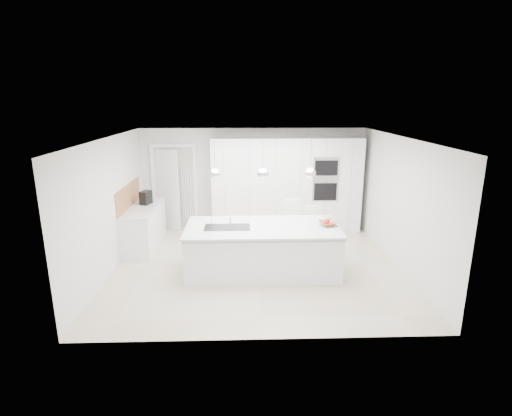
{
  "coord_description": "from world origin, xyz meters",
  "views": [
    {
      "loc": [
        -0.25,
        -7.29,
        3.18
      ],
      "look_at": [
        0.0,
        0.3,
        1.1
      ],
      "focal_mm": 28.0,
      "sensor_mm": 36.0,
      "label": 1
    }
  ],
  "objects_px": {
    "espresso_machine": "(146,198)",
    "bar_stool_right": "(313,231)",
    "bar_stool_left": "(293,228)",
    "island_base": "(262,251)",
    "fruit_bowl": "(328,223)"
  },
  "relations": [
    {
      "from": "bar_stool_right",
      "to": "espresso_machine",
      "type": "bearing_deg",
      "value": 167.85
    },
    {
      "from": "fruit_bowl",
      "to": "bar_stool_left",
      "type": "distance_m",
      "value": 1.07
    },
    {
      "from": "bar_stool_left",
      "to": "fruit_bowl",
      "type": "bearing_deg",
      "value": -74.55
    },
    {
      "from": "island_base",
      "to": "bar_stool_left",
      "type": "bearing_deg",
      "value": 52.99
    },
    {
      "from": "fruit_bowl",
      "to": "bar_stool_left",
      "type": "height_order",
      "value": "bar_stool_left"
    },
    {
      "from": "bar_stool_left",
      "to": "bar_stool_right",
      "type": "distance_m",
      "value": 0.42
    },
    {
      "from": "espresso_machine",
      "to": "bar_stool_right",
      "type": "bearing_deg",
      "value": 4.46
    },
    {
      "from": "bar_stool_left",
      "to": "espresso_machine",
      "type": "bearing_deg",
      "value": 148.73
    },
    {
      "from": "espresso_machine",
      "to": "bar_stool_left",
      "type": "distance_m",
      "value": 3.36
    },
    {
      "from": "fruit_bowl",
      "to": "bar_stool_left",
      "type": "bearing_deg",
      "value": 122.07
    },
    {
      "from": "island_base",
      "to": "fruit_bowl",
      "type": "bearing_deg",
      "value": 2.6
    },
    {
      "from": "bar_stool_left",
      "to": "bar_stool_right",
      "type": "height_order",
      "value": "bar_stool_left"
    },
    {
      "from": "fruit_bowl",
      "to": "bar_stool_right",
      "type": "distance_m",
      "value": 0.91
    },
    {
      "from": "island_base",
      "to": "bar_stool_right",
      "type": "distance_m",
      "value": 1.39
    },
    {
      "from": "espresso_machine",
      "to": "bar_stool_right",
      "type": "xyz_separation_m",
      "value": [
        3.63,
        -0.9,
        -0.53
      ]
    }
  ]
}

